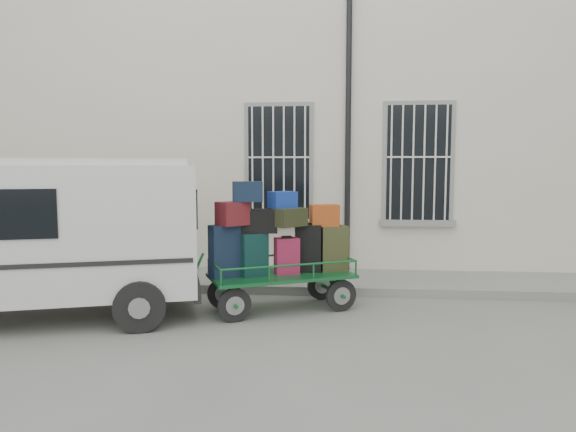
# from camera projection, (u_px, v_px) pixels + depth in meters

# --- Properties ---
(ground) EXTENTS (80.00, 80.00, 0.00)m
(ground) POSITION_uv_depth(u_px,v_px,m) (285.00, 319.00, 7.32)
(ground) COLOR slate
(ground) RESTS_ON ground
(building) EXTENTS (24.00, 5.15, 6.00)m
(building) POSITION_uv_depth(u_px,v_px,m) (306.00, 133.00, 12.50)
(building) COLOR beige
(building) RESTS_ON ground
(sidewalk) EXTENTS (24.00, 1.70, 0.15)m
(sidewalk) POSITION_uv_depth(u_px,v_px,m) (296.00, 280.00, 9.50)
(sidewalk) COLOR gray
(sidewalk) RESTS_ON ground
(luggage_cart) EXTENTS (2.49, 1.77, 1.96)m
(luggage_cart) POSITION_uv_depth(u_px,v_px,m) (278.00, 248.00, 7.70)
(luggage_cart) COLOR black
(luggage_cart) RESTS_ON ground
(van) EXTENTS (4.85, 3.16, 2.28)m
(van) POSITION_uv_depth(u_px,v_px,m) (34.00, 228.00, 7.22)
(van) COLOR silver
(van) RESTS_ON ground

